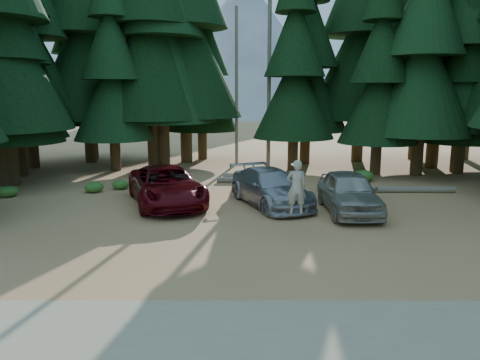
{
  "coord_description": "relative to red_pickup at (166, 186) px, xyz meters",
  "views": [
    {
      "loc": [
        -0.94,
        -14.65,
        4.64
      ],
      "look_at": [
        -0.96,
        3.54,
        1.25
      ],
      "focal_mm": 35.0,
      "sensor_mm": 36.0,
      "label": 1
    }
  ],
  "objects": [
    {
      "name": "snag_front",
      "position": [
        4.87,
        9.87,
        5.2
      ],
      "size": [
        0.24,
        0.24,
        12.0
      ],
      "primitive_type": "cylinder",
      "color": "#6F6859",
      "rests_on": "ground"
    },
    {
      "name": "red_pickup",
      "position": [
        0.0,
        0.0,
        0.0
      ],
      "size": [
        4.38,
        6.32,
        1.6
      ],
      "primitive_type": "imported",
      "rotation": [
        0.0,
        0.0,
        0.33
      ],
      "color": "#58070E",
      "rests_on": "ground"
    },
    {
      "name": "shrub_edge_west",
      "position": [
        -7.44,
        1.45,
        -0.56
      ],
      "size": [
        0.89,
        0.89,
        0.49
      ],
      "primitive_type": "ellipsoid",
      "color": "#32691F",
      "rests_on": "ground"
    },
    {
      "name": "mountain_peak",
      "position": [
        1.48,
        83.61,
        11.9
      ],
      "size": [
        48.0,
        50.0,
        28.0
      ],
      "color": "gray",
      "rests_on": "ground"
    },
    {
      "name": "shrub_center_left",
      "position": [
        5.04,
        2.08,
        -0.45
      ],
      "size": [
        1.27,
        1.27,
        0.7
      ],
      "primitive_type": "ellipsoid",
      "color": "#32691F",
      "rests_on": "ground"
    },
    {
      "name": "snag_back",
      "position": [
        2.87,
        11.37,
        4.2
      ],
      "size": [
        0.2,
        0.2,
        10.0
      ],
      "primitive_type": "cylinder",
      "color": "#6F6859",
      "rests_on": "ground"
    },
    {
      "name": "frisbee_player",
      "position": [
        4.99,
        -3.97,
        0.76
      ],
      "size": [
        0.66,
        0.45,
        1.82
      ],
      "rotation": [
        0.0,
        0.0,
        3.14
      ],
      "color": "beige",
      "rests_on": "ground"
    },
    {
      "name": "shrub_left",
      "position": [
        -2.78,
        3.21,
        -0.58
      ],
      "size": [
        0.8,
        0.8,
        0.44
      ],
      "primitive_type": "ellipsoid",
      "color": "#32691F",
      "rests_on": "ground"
    },
    {
      "name": "silver_minivan_right",
      "position": [
        7.39,
        -1.3,
        0.01
      ],
      "size": [
        1.97,
        4.79,
        1.63
      ],
      "primitive_type": "imported",
      "rotation": [
        0.0,
        0.0,
        0.01
      ],
      "color": "#A7A394",
      "rests_on": "ground"
    },
    {
      "name": "log_right",
      "position": [
        10.94,
        2.37,
        -0.65
      ],
      "size": [
        4.62,
        0.38,
        0.3
      ],
      "primitive_type": "cylinder",
      "rotation": [
        0.0,
        1.57,
        -0.02
      ],
      "color": "#6F6859",
      "rests_on": "ground"
    },
    {
      "name": "shrub_far_right",
      "position": [
        9.74,
        5.37,
        -0.51
      ],
      "size": [
        1.05,
        1.05,
        0.58
      ],
      "primitive_type": "ellipsoid",
      "color": "#32691F",
      "rests_on": "ground"
    },
    {
      "name": "gravel_strip",
      "position": [
        4.07,
        -11.13,
        -0.8
      ],
      "size": [
        26.0,
        3.5,
        0.01
      ],
      "primitive_type": "cube",
      "color": "tan",
      "rests_on": "ground"
    },
    {
      "name": "silver_minivan_center",
      "position": [
        4.38,
        -0.09,
        -0.05
      ],
      "size": [
        3.87,
        5.59,
        1.5
      ],
      "primitive_type": "imported",
      "rotation": [
        0.0,
        0.0,
        0.38
      ],
      "color": "#9EA1A6",
      "rests_on": "ground"
    },
    {
      "name": "log_left",
      "position": [
        3.84,
        4.79,
        -0.66
      ],
      "size": [
        3.93,
        0.52,
        0.28
      ],
      "primitive_type": "cylinder",
      "rotation": [
        0.0,
        1.57,
        -0.06
      ],
      "color": "#6F6859",
      "rests_on": "ground"
    },
    {
      "name": "ground",
      "position": [
        4.07,
        -4.63,
        -0.8
      ],
      "size": [
        160.0,
        160.0,
        0.0
      ],
      "primitive_type": "plane",
      "color": "#AA7548",
      "rests_on": "ground"
    },
    {
      "name": "forest_belt_north",
      "position": [
        4.07,
        10.37,
        -0.8
      ],
      "size": [
        36.0,
        7.0,
        22.0
      ],
      "primitive_type": null,
      "color": "black",
      "rests_on": "ground"
    },
    {
      "name": "shrub_right",
      "position": [
        8.07,
        2.39,
        -0.54
      ],
      "size": [
        0.96,
        0.96,
        0.53
      ],
      "primitive_type": "ellipsoid",
      "color": "#32691F",
      "rests_on": "ground"
    },
    {
      "name": "log_mid",
      "position": [
        4.01,
        5.87,
        -0.65
      ],
      "size": [
        3.73,
        0.68,
        0.31
      ],
      "primitive_type": "cylinder",
      "rotation": [
        0.0,
        1.57,
        -0.1
      ],
      "color": "#6F6859",
      "rests_on": "ground"
    },
    {
      "name": "shrub_center_right",
      "position": [
        7.27,
        2.51,
        -0.53
      ],
      "size": [
        1.0,
        1.0,
        0.55
      ],
      "primitive_type": "ellipsoid",
      "color": "#32691F",
      "rests_on": "ground"
    },
    {
      "name": "shrub_far_left",
      "position": [
        -3.83,
        2.45,
        -0.56
      ],
      "size": [
        0.89,
        0.89,
        0.49
      ],
      "primitive_type": "ellipsoid",
      "color": "#32691F",
      "rests_on": "ground"
    }
  ]
}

